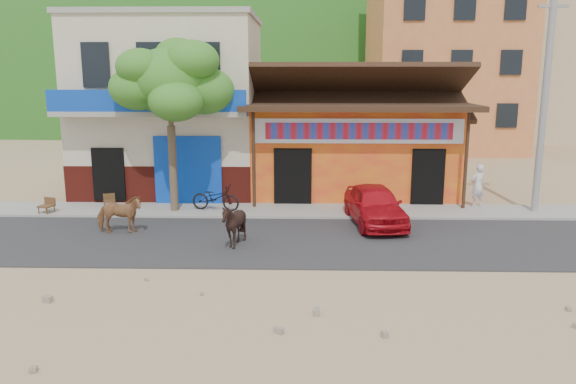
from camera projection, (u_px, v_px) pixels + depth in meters
name	position (u px, v px, depth m)	size (l,w,h in m)	color
ground	(304.00, 270.00, 14.27)	(120.00, 120.00, 0.00)	#9E825B
road	(304.00, 241.00, 16.71)	(60.00, 5.00, 0.04)	#28282B
sidewalk	(303.00, 211.00, 20.13)	(60.00, 2.00, 0.12)	gray
dance_club	(351.00, 148.00, 23.63)	(8.00, 6.00, 3.60)	orange
cafe_building	(172.00, 108.00, 23.46)	(7.00, 6.00, 7.00)	beige
apartment_front	(443.00, 56.00, 36.27)	(9.00, 9.00, 12.00)	#CC723F
apartment_rear	(543.00, 72.00, 42.12)	(8.00, 8.00, 10.00)	tan
hillside	(303.00, 22.00, 80.22)	(100.00, 40.00, 24.00)	#194C14
tree	(171.00, 126.00, 19.41)	(3.00, 3.00, 6.00)	#2D721E
utility_pole	(545.00, 97.00, 19.08)	(0.24, 0.24, 8.00)	gray
cow_tan	(119.00, 214.00, 17.32)	(0.65, 1.44, 1.21)	#9B673E
cow_dark	(234.00, 225.00, 15.97)	(1.05, 1.18, 1.30)	black
red_car	(375.00, 205.00, 18.37)	(1.53, 3.81, 1.30)	#B80D17
scooter	(216.00, 198.00, 19.91)	(0.61, 1.75, 0.92)	black
pedestrian	(478.00, 185.00, 20.48)	(0.57, 0.37, 1.56)	silver
cafe_chair_left	(46.00, 199.00, 19.56)	(0.45, 0.45, 0.97)	#4F311A
cafe_chair_right	(109.00, 195.00, 20.43)	(0.41, 0.41, 0.88)	#452517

